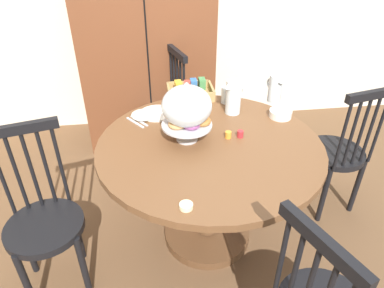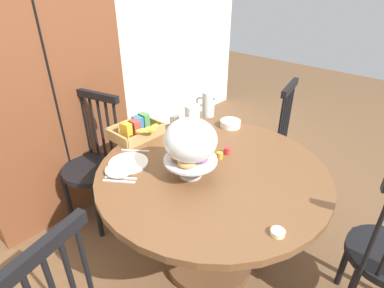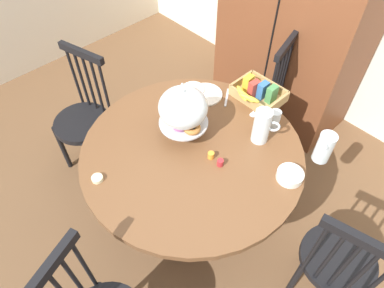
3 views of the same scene
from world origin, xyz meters
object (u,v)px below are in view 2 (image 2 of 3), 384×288
Objects in this scene: wooden_armoire at (35,85)px; dining_table at (211,198)px; china_plate_small at (119,170)px; butter_dish at (278,232)px; windsor_chair_facing_door at (94,167)px; milk_pitcher at (208,105)px; orange_juice_pitcher at (192,123)px; drinking_glass at (175,123)px; cereal_basket at (138,130)px; china_plate_large at (129,163)px; pastry_stand_with_dome at (190,143)px; windsor_chair_by_cabinet at (264,143)px; cereal_bowl at (230,124)px.

dining_table is at bearing -77.51° from wooden_armoire.
china_plate_small and butter_dish have the same top height.
china_plate_small is (-0.14, -0.55, 0.30)m from windsor_chair_facing_door.
orange_juice_pitcher is at bearing -157.31° from milk_pitcher.
wooden_armoire reaches higher than drinking_glass.
wooden_armoire is at bearing 102.49° from dining_table.
windsor_chair_facing_door is (-0.22, 0.90, -0.09)m from dining_table.
orange_juice_pitcher is at bearing -47.89° from cereal_basket.
china_plate_small is at bearing -172.29° from milk_pitcher.
windsor_chair_facing_door is at bearing 126.97° from orange_juice_pitcher.
dining_table is 1.29× the size of windsor_chair_facing_door.
dining_table is 0.65m from cereal_basket.
orange_juice_pitcher reaches higher than butter_dish.
china_plate_small is (-0.57, 0.01, -0.08)m from orange_juice_pitcher.
butter_dish is (0.08, -0.88, 0.01)m from china_plate_large.
cereal_basket is at bearing 81.49° from butter_dish.
pastry_stand_with_dome is at bearing -83.49° from windsor_chair_facing_door.
wooden_armoire is at bearing 116.36° from orange_juice_pitcher.
orange_juice_pitcher is (0.51, -1.03, -0.15)m from wooden_armoire.
drinking_glass is at bearing 177.47° from milk_pitcher.
windsor_chair_by_cabinet is at bearing -23.84° from cereal_basket.
orange_juice_pitcher is 0.93m from butter_dish.
cereal_bowl reaches higher than dining_table.
wooden_armoire is 1.33m from pastry_stand_with_dome.
china_plate_large is 1.47× the size of china_plate_small.
windsor_chair_by_cabinet is at bearing -7.48° from china_plate_small.
butter_dish is at bearing -98.51° from cereal_basket.
cereal_bowl is 2.33× the size of butter_dish.
china_plate_large is at bearing 170.52° from windsor_chair_by_cabinet.
cereal_basket is at bearing 145.34° from cereal_bowl.
china_plate_large reaches higher than dining_table.
windsor_chair_facing_door is at bearing 103.61° from dining_table.
cereal_basket is (0.09, 0.55, -0.15)m from pastry_stand_with_dome.
dining_table is 0.55m from china_plate_small.
windsor_chair_facing_door is at bearing 147.48° from windsor_chair_by_cabinet.
pastry_stand_with_dome is 0.58m from butter_dish.
windsor_chair_by_cabinet is at bearing -12.29° from orange_juice_pitcher.
butter_dish is at bearing -126.66° from milk_pitcher.
wooden_armoire is at bearing 135.72° from windsor_chair_by_cabinet.
butter_dish is (-0.07, -0.55, -0.19)m from pastry_stand_with_dome.
cereal_basket is (0.27, -0.77, -0.20)m from wooden_armoire.
pastry_stand_with_dome is 1.09× the size of cereal_basket.
orange_juice_pitcher is (0.33, 0.29, -0.10)m from pastry_stand_with_dome.
orange_juice_pitcher is 0.31m from cereal_bowl.
drinking_glass reaches higher than cereal_bowl.
windsor_chair_facing_door reaches higher than dining_table.
china_plate_small is at bearing 172.55° from cereal_bowl.
windsor_chair_by_cabinet is at bearing 31.71° from butter_dish.
china_plate_large is at bearing 169.47° from cereal_bowl.
dining_table is at bearing -87.24° from cereal_basket.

